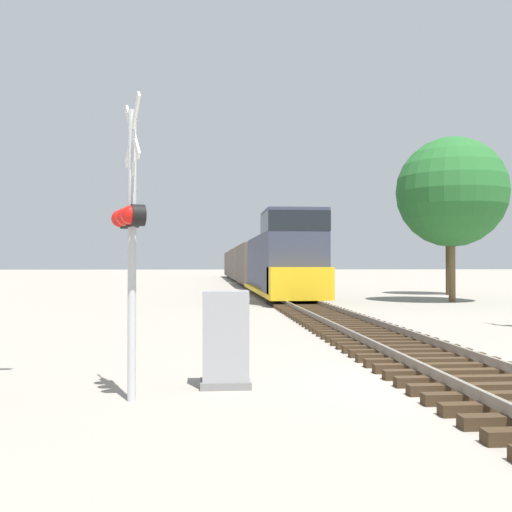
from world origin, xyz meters
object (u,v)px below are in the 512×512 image
object	(u,v)px
freight_train	(249,264)
tree_mid_background	(449,187)
tree_far_right	(452,192)
crossing_signal_near	(130,226)
relay_cabinet	(225,340)

from	to	relation	value
freight_train	tree_mid_background	xyz separation A→B (m)	(10.91, -21.95, 4.86)
tree_far_right	tree_mid_background	world-z (taller)	tree_mid_background
crossing_signal_near	tree_mid_background	size ratio (longest dim) A/B	0.48
freight_train	tree_far_right	world-z (taller)	tree_far_right
freight_train	crossing_signal_near	xyz separation A→B (m)	(-5.33, -49.61, 0.56)
crossing_signal_near	relay_cabinet	distance (m)	2.36
freight_train	crossing_signal_near	bearing A→B (deg)	-96.14
freight_train	tree_mid_background	size ratio (longest dim) A/B	7.40
freight_train	tree_far_right	bearing A→B (deg)	-73.94
freight_train	crossing_signal_near	size ratio (longest dim) A/B	15.51
relay_cabinet	crossing_signal_near	bearing A→B (deg)	-149.58
tree_far_right	tree_mid_background	size ratio (longest dim) A/B	0.94
freight_train	relay_cabinet	size ratio (longest dim) A/B	43.95
tree_far_right	freight_train	bearing A→B (deg)	106.06
tree_far_right	tree_mid_background	distance (m)	7.33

